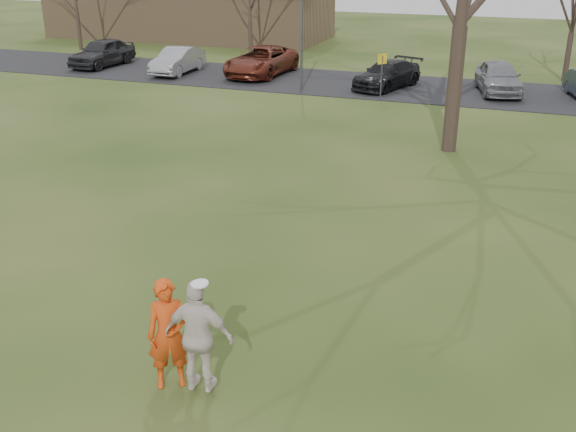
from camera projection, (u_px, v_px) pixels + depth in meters
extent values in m
plane|color=#1E380F|center=(206.00, 386.00, 11.18)|extent=(120.00, 120.00, 0.00)
cube|color=black|center=(434.00, 90.00, 32.91)|extent=(62.00, 6.50, 0.04)
imported|color=#D24111|center=(169.00, 334.00, 10.87)|extent=(0.84, 0.77, 1.93)
imported|color=#252628|center=(102.00, 52.00, 38.53)|extent=(2.08, 4.64, 1.55)
imported|color=gray|center=(177.00, 60.00, 36.53)|extent=(1.56, 4.20, 1.37)
imported|color=maroon|center=(261.00, 61.00, 36.02)|extent=(2.79, 5.53, 1.50)
imported|color=black|center=(387.00, 74.00, 33.01)|extent=(3.14, 4.77, 1.29)
imported|color=gray|center=(498.00, 77.00, 31.85)|extent=(2.74, 4.68, 1.50)
imported|color=silver|center=(199.00, 337.00, 10.55)|extent=(1.18, 0.57, 1.94)
cylinder|color=white|center=(200.00, 284.00, 10.09)|extent=(0.27, 0.27, 0.05)
cube|color=#8C6D4C|center=(190.00, 13.00, 49.83)|extent=(20.00, 8.00, 3.50)
cylinder|color=#47474C|center=(302.00, 27.00, 31.48)|extent=(0.12, 0.12, 6.00)
cylinder|color=#47474C|center=(381.00, 78.00, 30.55)|extent=(0.06, 0.06, 2.00)
cube|color=yellow|center=(382.00, 59.00, 30.23)|extent=(0.35, 0.35, 0.45)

